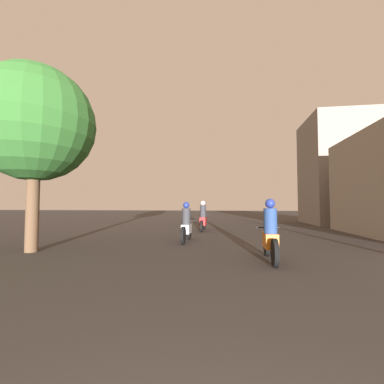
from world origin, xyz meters
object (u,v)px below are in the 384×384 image
at_px(motorcycle_orange, 270,236).
at_px(building_right_far, 336,171).
at_px(motorcycle_red, 203,219).
at_px(motorcycle_silver, 186,225).
at_px(street_tree, 35,124).

relative_size(motorcycle_orange, building_right_far, 0.25).
xyz_separation_m(motorcycle_orange, motorcycle_red, (-2.38, 7.12, 0.01)).
bearing_deg(building_right_far, motorcycle_silver, -132.30).
relative_size(building_right_far, street_tree, 1.38).
xyz_separation_m(motorcycle_red, street_tree, (-4.41, -6.86, 3.18)).
bearing_deg(motorcycle_red, motorcycle_silver, -85.60).
relative_size(motorcycle_silver, building_right_far, 0.26).
bearing_deg(motorcycle_red, building_right_far, 41.33).
height_order(motorcycle_orange, motorcycle_silver, motorcycle_orange).
distance_m(motorcycle_red, street_tree, 8.75).
bearing_deg(motorcycle_silver, street_tree, -139.73).
xyz_separation_m(motorcycle_orange, motorcycle_silver, (-2.60, 2.98, -0.02)).
bearing_deg(motorcycle_orange, motorcycle_red, 109.98).
distance_m(motorcycle_orange, motorcycle_red, 7.51).
bearing_deg(building_right_far, street_tree, -136.18).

